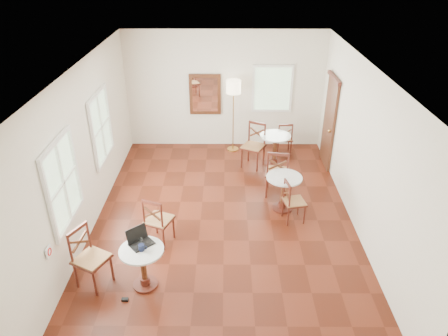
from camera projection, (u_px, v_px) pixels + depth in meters
name	position (u px, v px, depth m)	size (l,w,h in m)	color
ground	(224.00, 220.00, 8.15)	(7.00, 7.00, 0.00)	#521C0E
room_shell	(221.00, 125.00, 7.49)	(5.02, 7.02, 3.01)	silver
cafe_table_near	(143.00, 264.00, 6.39)	(0.68, 0.68, 0.72)	#4D1D13
cafe_table_mid	(283.00, 189.00, 8.28)	(0.71, 0.71, 0.75)	#4D1D13
cafe_table_back	(275.00, 147.00, 9.96)	(0.74, 0.74, 0.78)	#4D1D13
chair_near_a	(158.00, 220.00, 7.34)	(0.58, 0.58, 0.96)	#4D1D13
chair_near_b	(90.00, 258.00, 6.41)	(0.64, 0.64, 1.03)	#4D1D13
chair_mid_a	(277.00, 172.00, 8.73)	(0.57, 0.57, 1.08)	#4D1D13
chair_mid_b	(293.00, 201.00, 7.95)	(0.47, 0.47, 0.87)	#4D1D13
chair_back_a	(284.00, 138.00, 10.50)	(0.42, 0.42, 0.87)	#4D1D13
chair_back_b	(254.00, 146.00, 9.89)	(0.66, 0.66, 1.07)	#4D1D13
floor_lamp	(234.00, 92.00, 10.16)	(0.36, 0.36, 1.86)	#BF8C3F
laptop	(140.00, 240.00, 6.37)	(0.45, 0.44, 0.25)	black
mouse	(140.00, 246.00, 6.30)	(0.11, 0.07, 0.04)	black
navy_mug	(142.00, 248.00, 6.22)	(0.13, 0.09, 0.10)	black
water_glass	(141.00, 241.00, 6.34)	(0.07, 0.07, 0.11)	white
power_adapter	(125.00, 300.00, 6.31)	(0.10, 0.06, 0.04)	black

